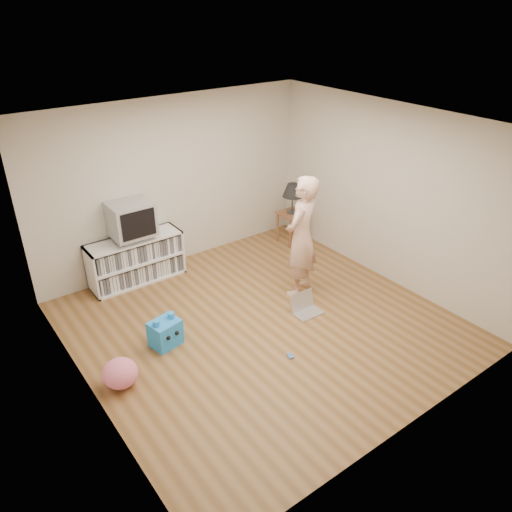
{
  "coord_description": "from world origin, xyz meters",
  "views": [
    {
      "loc": [
        -3.25,
        -4.27,
        3.89
      ],
      "look_at": [
        0.19,
        0.4,
        0.79
      ],
      "focal_mm": 35.0,
      "sensor_mm": 36.0,
      "label": 1
    }
  ],
  "objects": [
    {
      "name": "ground",
      "position": [
        0.0,
        0.0,
        0.0
      ],
      "size": [
        4.5,
        4.5,
        0.0
      ],
      "primitive_type": "plane",
      "color": "brown",
      "rests_on": "ground"
    },
    {
      "name": "person",
      "position": [
        0.92,
        0.33,
        0.88
      ],
      "size": [
        0.76,
        0.65,
        1.76
      ],
      "primitive_type": "imported",
      "rotation": [
        0.0,
        0.0,
        3.56
      ],
      "color": "beige",
      "rests_on": "ground"
    },
    {
      "name": "dvd_deck",
      "position": [
        -0.83,
        2.02,
        0.73
      ],
      "size": [
        0.45,
        0.35,
        0.07
      ],
      "primitive_type": "cube",
      "color": "gray",
      "rests_on": "media_unit"
    },
    {
      "name": "table_lamp",
      "position": [
        1.87,
        1.65,
        0.94
      ],
      "size": [
        0.34,
        0.34,
        0.52
      ],
      "color": "#333333",
      "rests_on": "side_table"
    },
    {
      "name": "walls",
      "position": [
        0.0,
        0.0,
        1.3
      ],
      "size": [
        4.52,
        4.52,
        2.6
      ],
      "color": "beige",
      "rests_on": "ground"
    },
    {
      "name": "playing_cards",
      "position": [
        -0.13,
        -0.73,
        0.01
      ],
      "size": [
        0.08,
        0.1,
        0.02
      ],
      "primitive_type": "cube",
      "rotation": [
        0.0,
        0.0,
        -0.23
      ],
      "color": "#466BBC",
      "rests_on": "ground"
    },
    {
      "name": "laptop",
      "position": [
        0.65,
        -0.1,
        0.07
      ],
      "size": [
        0.38,
        0.31,
        0.26
      ],
      "rotation": [
        0.0,
        0.0,
        -0.02
      ],
      "color": "silver",
      "rests_on": "ground"
    },
    {
      "name": "media_unit",
      "position": [
        -0.83,
        2.04,
        0.35
      ],
      "size": [
        1.4,
        0.45,
        0.7
      ],
      "color": "white",
      "rests_on": "ground"
    },
    {
      "name": "ceiling",
      "position": [
        0.0,
        0.0,
        2.6
      ],
      "size": [
        4.5,
        4.5,
        0.01
      ],
      "primitive_type": "cube",
      "color": "white",
      "rests_on": "walls"
    },
    {
      "name": "crt_tv",
      "position": [
        -0.83,
        2.02,
        1.02
      ],
      "size": [
        0.6,
        0.53,
        0.5
      ],
      "color": "#98989D",
      "rests_on": "dvd_deck"
    },
    {
      "name": "plush_pink",
      "position": [
        -1.95,
        0.02,
        0.17
      ],
      "size": [
        0.44,
        0.44,
        0.33
      ],
      "primitive_type": "ellipsoid",
      "rotation": [
        0.0,
        0.0,
        -0.14
      ],
      "color": "pink",
      "rests_on": "ground"
    },
    {
      "name": "side_table",
      "position": [
        1.87,
        1.65,
        0.42
      ],
      "size": [
        0.42,
        0.42,
        0.55
      ],
      "color": "brown",
      "rests_on": "ground"
    },
    {
      "name": "plush_blue",
      "position": [
        -1.21,
        0.37,
        0.18
      ],
      "size": [
        0.41,
        0.36,
        0.41
      ],
      "rotation": [
        0.0,
        0.0,
        0.2
      ],
      "color": "#1E8CFA",
      "rests_on": "ground"
    }
  ]
}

